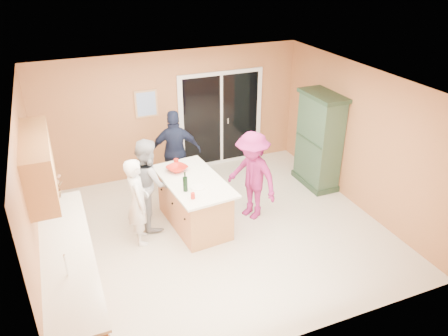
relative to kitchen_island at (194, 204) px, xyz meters
name	(u,v)px	position (x,y,z in m)	size (l,w,h in m)	color
floor	(218,231)	(0.30, -0.37, -0.42)	(5.50, 5.50, 0.00)	beige
ceiling	(217,84)	(0.30, -0.37, 2.18)	(5.50, 5.00, 0.10)	white
wall_back	(173,114)	(0.30, 2.13, 0.88)	(5.50, 0.10, 2.60)	tan
wall_front	(299,256)	(0.30, -2.87, 0.88)	(5.50, 0.10, 2.60)	tan
wall_left	(33,197)	(-2.45, -0.37, 0.88)	(0.10, 5.00, 2.60)	tan
wall_right	(359,138)	(3.05, -0.37, 0.88)	(0.10, 5.00, 2.60)	tan
left_cabinet_run	(72,287)	(-2.15, -1.42, 0.05)	(0.65, 3.05, 1.24)	#C1764B
upper_cabinets	(39,164)	(-2.28, -0.57, 1.46)	(0.35, 1.60, 0.75)	#C1764B
sliding_door	(221,119)	(1.35, 2.09, 0.63)	(1.90, 0.07, 2.10)	silver
framed_picture	(146,104)	(-0.25, 2.11, 1.18)	(0.46, 0.04, 0.56)	#AC8156
kitchen_island	(194,204)	(0.00, 0.00, 0.00)	(1.07, 1.77, 0.89)	#C1764B
green_hutch	(319,142)	(2.79, 0.47, 0.52)	(0.55, 1.05, 1.93)	#203422
woman_white	(138,202)	(-0.98, -0.12, 0.34)	(0.55, 0.36, 1.50)	white
woman_grey	(148,183)	(-0.70, 0.32, 0.39)	(0.78, 0.61, 1.61)	#A8A8AA
woman_navy	(176,152)	(0.08, 1.30, 0.42)	(0.98, 0.41, 1.67)	#191E38
woman_magenta	(252,176)	(1.04, -0.13, 0.40)	(1.05, 0.60, 1.63)	#821C4A
serving_bowl	(177,169)	(-0.16, 0.42, 0.51)	(0.35, 0.35, 0.08)	red
tulip_vase	(55,185)	(-2.15, 0.15, 0.74)	(0.23, 0.15, 0.43)	#B31128
tumbler_near	(176,162)	(-0.11, 0.63, 0.53)	(0.09, 0.09, 0.12)	red
tumbler_far	(193,196)	(-0.20, -0.58, 0.52)	(0.07, 0.07, 0.10)	red
wine_bottle	(185,184)	(-0.23, -0.31, 0.60)	(0.08, 0.08, 0.34)	black
white_plate	(198,187)	(-0.02, -0.29, 0.48)	(0.24, 0.24, 0.02)	white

